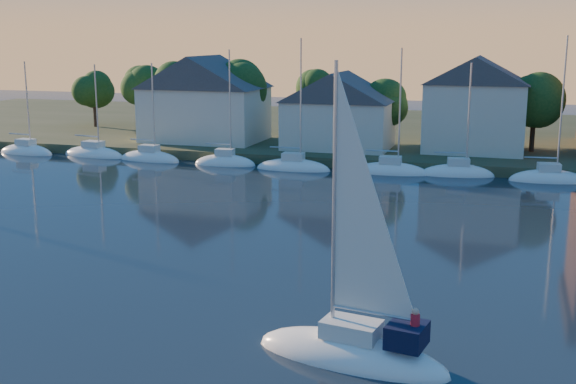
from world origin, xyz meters
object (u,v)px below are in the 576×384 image
at_px(hero_sailboat, 354,347).
at_px(clubhouse_west, 205,97).
at_px(clubhouse_east, 476,103).
at_px(clubhouse_centre, 339,109).

bearing_deg(hero_sailboat, clubhouse_west, -50.83).
xyz_separation_m(clubhouse_west, clubhouse_east, (30.00, 1.00, 0.07)).
height_order(clubhouse_west, clubhouse_east, clubhouse_east).
xyz_separation_m(clubhouse_west, hero_sailboat, (28.33, -49.67, -5.38)).
bearing_deg(clubhouse_east, hero_sailboat, -91.88).
bearing_deg(clubhouse_west, clubhouse_east, 1.91).
bearing_deg(clubhouse_centre, clubhouse_west, 176.42).
bearing_deg(hero_sailboat, clubhouse_east, -82.41).
distance_m(clubhouse_centre, hero_sailboat, 50.42).
xyz_separation_m(clubhouse_centre, hero_sailboat, (12.33, -48.67, -4.58)).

